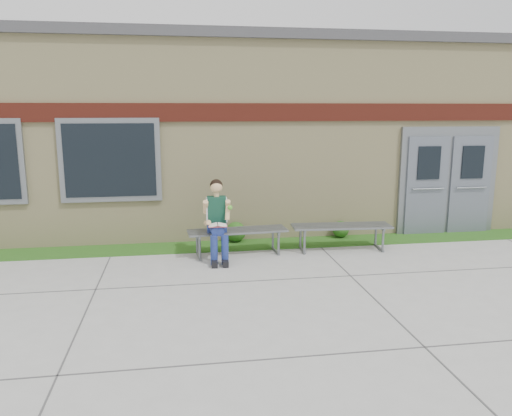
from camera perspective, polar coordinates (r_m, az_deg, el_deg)
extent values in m
plane|color=#9E9E99|center=(7.59, 4.81, -9.35)|extent=(80.00, 80.00, 0.00)
cube|color=#265015|center=(10.01, 1.30, -4.13)|extent=(16.00, 0.80, 0.02)
cube|color=beige|center=(13.03, -1.34, 8.33)|extent=(16.00, 6.00, 4.00)
cube|color=#3F3F42|center=(13.09, -1.38, 17.55)|extent=(16.20, 6.20, 0.20)
cube|color=maroon|center=(10.02, 0.98, 10.88)|extent=(16.00, 0.06, 0.35)
cube|color=slate|center=(9.99, -16.31, 5.26)|extent=(1.90, 0.08, 1.60)
cube|color=black|center=(9.95, -16.34, 5.23)|extent=(1.70, 0.04, 1.40)
cube|color=slate|center=(11.50, 21.04, 2.93)|extent=(2.20, 0.08, 2.30)
cube|color=slate|center=(11.23, 18.91, 2.38)|extent=(0.92, 0.06, 2.10)
cube|color=slate|center=(11.73, 23.25, 2.42)|extent=(0.92, 0.06, 2.10)
cube|color=slate|center=(9.23, -2.12, -2.60)|extent=(1.86, 0.64, 0.04)
cube|color=slate|center=(9.24, -6.63, -4.25)|extent=(0.08, 0.51, 0.42)
cube|color=slate|center=(9.40, 2.33, -3.90)|extent=(0.08, 0.51, 0.42)
cube|color=slate|center=(9.66, 9.75, -2.04)|extent=(1.91, 0.64, 0.04)
cube|color=slate|center=(9.51, 5.38, -3.73)|extent=(0.08, 0.52, 0.43)
cube|color=slate|center=(9.98, 13.81, -3.29)|extent=(0.08, 0.52, 0.43)
cube|color=navy|center=(9.12, -4.49, -2.14)|extent=(0.36, 0.26, 0.17)
cube|color=#0F3922|center=(9.03, -4.52, -0.18)|extent=(0.34, 0.22, 0.48)
sphere|color=#E3B77D|center=(8.95, -4.56, 2.43)|extent=(0.23, 0.23, 0.22)
sphere|color=black|center=(8.96, -4.57, 2.58)|extent=(0.24, 0.24, 0.23)
cylinder|color=navy|center=(8.85, -5.03, -2.43)|extent=(0.17, 0.44, 0.16)
cylinder|color=navy|center=(8.86, -3.82, -2.40)|extent=(0.17, 0.44, 0.16)
cylinder|color=navy|center=(8.69, -4.81, -4.86)|extent=(0.13, 0.13, 0.52)
cylinder|color=navy|center=(8.70, -3.57, -4.82)|extent=(0.13, 0.13, 0.52)
cube|color=black|center=(8.68, -4.77, -6.31)|extent=(0.11, 0.27, 0.10)
cube|color=black|center=(8.69, -3.53, -6.28)|extent=(0.11, 0.27, 0.10)
cylinder|color=#E3B77D|center=(8.95, -5.78, 0.11)|extent=(0.10, 0.24, 0.28)
cylinder|color=#E3B77D|center=(8.97, -3.25, 0.17)|extent=(0.10, 0.24, 0.28)
cube|color=white|center=(8.71, -4.40, -1.94)|extent=(0.33, 0.24, 0.02)
cube|color=#C04852|center=(8.71, -4.40, -2.02)|extent=(0.33, 0.25, 0.01)
sphere|color=#56B730|center=(8.82, -2.99, 0.05)|extent=(0.09, 0.09, 0.09)
sphere|color=#265015|center=(10.11, -2.32, -2.74)|extent=(0.40, 0.40, 0.40)
sphere|color=#265015|center=(10.59, 9.66, -2.40)|extent=(0.35, 0.35, 0.35)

